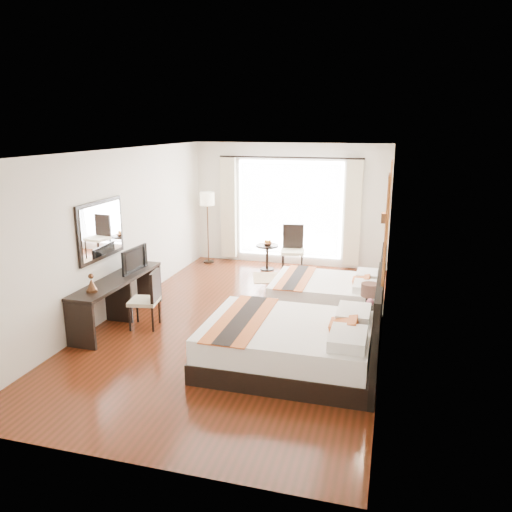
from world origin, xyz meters
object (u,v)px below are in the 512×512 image
(nightstand, at_px, (367,326))
(side_table, at_px, (267,257))
(television, at_px, (131,259))
(floor_lamp, at_px, (207,203))
(bed_far, at_px, (331,292))
(vase, at_px, (370,312))
(bed_near, at_px, (295,343))
(desk_chair, at_px, (146,310))
(table_lamp, at_px, (370,292))
(console_desk, at_px, (119,300))
(window_chair, at_px, (292,259))
(fruit_bowl, at_px, (268,244))

(nightstand, height_order, side_table, side_table)
(television, height_order, floor_lamp, floor_lamp)
(bed_far, xyz_separation_m, nightstand, (0.71, -1.34, -0.02))
(nightstand, xyz_separation_m, vase, (0.04, -0.20, 0.29))
(bed_near, relative_size, desk_chair, 2.45)
(nightstand, height_order, table_lamp, table_lamp)
(bed_far, height_order, desk_chair, bed_far)
(television, xyz_separation_m, side_table, (1.60, 3.18, -0.67))
(desk_chair, bearing_deg, bed_far, -158.66)
(bed_far, bearing_deg, table_lamp, -60.22)
(console_desk, bearing_deg, nightstand, 3.49)
(table_lamp, relative_size, television, 0.56)
(side_table, bearing_deg, bed_far, -50.48)
(vase, xyz_separation_m, window_chair, (-1.84, 3.49, -0.24))
(table_lamp, xyz_separation_m, television, (-4.01, 0.12, 0.19))
(bed_far, xyz_separation_m, side_table, (-1.69, 2.05, 0.00))
(side_table, xyz_separation_m, window_chair, (0.60, -0.10, 0.03))
(bed_near, height_order, desk_chair, bed_near)
(side_table, height_order, window_chair, window_chair)
(window_chair, bearing_deg, vase, 18.28)
(bed_far, xyz_separation_m, table_lamp, (0.72, -1.26, 0.49))
(bed_near, height_order, window_chair, bed_near)
(desk_chair, bearing_deg, console_desk, -19.83)
(bed_far, distance_m, console_desk, 3.67)
(bed_near, relative_size, window_chair, 2.20)
(fruit_bowl, bearing_deg, nightstand, -54.71)
(desk_chair, xyz_separation_m, window_chair, (1.68, 3.63, 0.03))
(vase, distance_m, side_table, 4.35)
(bed_far, height_order, floor_lamp, floor_lamp)
(side_table, distance_m, fruit_bowl, 0.32)
(table_lamp, height_order, floor_lamp, floor_lamp)
(vase, bearing_deg, side_table, 124.19)
(bed_near, height_order, fruit_bowl, bed_near)
(floor_lamp, bearing_deg, fruit_bowl, -9.76)
(bed_near, bearing_deg, window_chair, 101.85)
(bed_far, distance_m, side_table, 2.66)
(bed_near, height_order, vase, bed_near)
(bed_near, distance_m, side_table, 4.68)
(nightstand, relative_size, television, 0.77)
(fruit_bowl, bearing_deg, bed_near, -71.30)
(nightstand, xyz_separation_m, console_desk, (-4.02, -0.25, 0.11))
(nightstand, bearing_deg, window_chair, 118.64)
(nightstand, distance_m, desk_chair, 3.49)
(bed_far, bearing_deg, bed_near, -94.30)
(television, xyz_separation_m, desk_chair, (0.52, -0.55, -0.67))
(floor_lamp, bearing_deg, console_desk, -91.79)
(vase, distance_m, console_desk, 4.06)
(window_chair, bearing_deg, bed_far, 19.70)
(bed_far, xyz_separation_m, fruit_bowl, (-1.67, 2.02, 0.32))
(bed_far, relative_size, fruit_bowl, 9.54)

